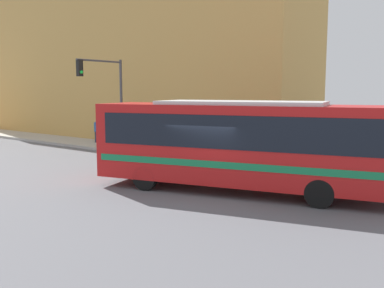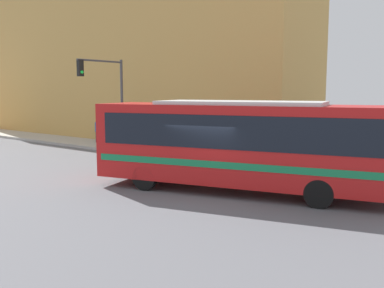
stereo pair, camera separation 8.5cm
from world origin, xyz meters
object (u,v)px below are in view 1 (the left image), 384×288
at_px(parking_meter, 142,137).
at_px(traffic_light_pole, 107,88).
at_px(city_bus, 240,140).
at_px(pedestrian_near_corner, 97,131).
at_px(pedestrian_mid_block, 220,143).
at_px(fire_hydrant, 213,152).

bearing_deg(parking_meter, traffic_light_pole, 118.03).
distance_m(city_bus, traffic_light_pole, 11.86).
distance_m(traffic_light_pole, pedestrian_near_corner, 5.14).
distance_m(parking_meter, pedestrian_near_corner, 5.61).
bearing_deg(traffic_light_pole, pedestrian_mid_block, -76.69).
height_order(fire_hydrant, parking_meter, parking_meter).
relative_size(city_bus, parking_meter, 9.26).
xyz_separation_m(parking_meter, pedestrian_mid_block, (0.66, -5.06, -0.02)).
bearing_deg(fire_hydrant, parking_meter, 90.00).
distance_m(traffic_light_pole, pedestrian_mid_block, 7.62).
bearing_deg(parking_meter, city_bus, -115.36).
bearing_deg(pedestrian_mid_block, parking_meter, 97.45).
xyz_separation_m(traffic_light_pole, pedestrian_near_corner, (2.20, 3.66, -2.87)).
xyz_separation_m(city_bus, pedestrian_mid_block, (5.10, 4.30, -0.93)).
distance_m(fire_hydrant, parking_meter, 5.06).
bearing_deg(fire_hydrant, city_bus, -135.73).
bearing_deg(traffic_light_pole, parking_meter, -61.97).
distance_m(pedestrian_near_corner, pedestrian_mid_block, 10.55).
xyz_separation_m(traffic_light_pole, pedestrian_mid_block, (1.63, -6.87, -2.87)).
bearing_deg(city_bus, parking_meter, 49.78).
relative_size(fire_hydrant, parking_meter, 0.65).
relative_size(city_bus, pedestrian_near_corner, 7.04).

